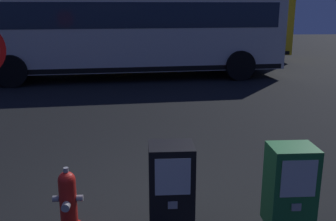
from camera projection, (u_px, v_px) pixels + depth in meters
ground_plane at (151, 203)px, 4.98m from camera, size 60.00×60.00×0.00m
fire_hydrant at (68, 201)px, 4.31m from camera, size 0.33×0.32×0.75m
newspaper_box_primary at (290, 186)px, 4.17m from camera, size 0.48×0.42×1.02m
newspaper_box_secondary at (171, 184)px, 4.22m from camera, size 0.48×0.42×1.02m
bus_near at (127, 28)px, 13.46m from camera, size 10.69×3.57×3.00m
bus_far at (171, 23)px, 17.89m from camera, size 10.59×3.09×3.00m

